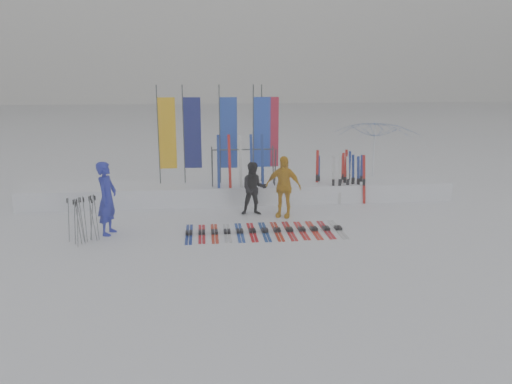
{
  "coord_description": "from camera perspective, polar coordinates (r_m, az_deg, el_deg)",
  "views": [
    {
      "loc": [
        -1.2,
        -11.52,
        4.14
      ],
      "look_at": [
        0.2,
        1.6,
        1.0
      ],
      "focal_mm": 35.0,
      "sensor_mm": 36.0,
      "label": 1
    }
  ],
  "objects": [
    {
      "name": "snow_bank",
      "position": [
        16.61,
        -1.78,
        0.02
      ],
      "size": [
        14.0,
        1.6,
        0.6
      ],
      "primitive_type": "cube",
      "color": "white",
      "rests_on": "ground"
    },
    {
      "name": "ski_row",
      "position": [
        13.4,
        1.0,
        -4.45
      ],
      "size": [
        4.2,
        1.69,
        0.07
      ],
      "color": "navy",
      "rests_on": "ground"
    },
    {
      "name": "person_yellow",
      "position": [
        14.65,
        3.13,
        0.62
      ],
      "size": [
        1.15,
        0.85,
        1.82
      ],
      "primitive_type": "imported",
      "rotation": [
        0.0,
        0.0,
        -0.44
      ],
      "color": "#DE9D0E",
      "rests_on": "ground"
    },
    {
      "name": "tent_canopy",
      "position": [
        17.89,
        13.39,
        3.92
      ],
      "size": [
        2.89,
        2.94,
        2.62
      ],
      "primitive_type": "imported",
      "rotation": [
        0.0,
        0.0,
        0.01
      ],
      "color": "white",
      "rests_on": "ground"
    },
    {
      "name": "ski_rack",
      "position": [
        16.01,
        -1.45,
        3.47
      ],
      "size": [
        2.04,
        0.8,
        1.23
      ],
      "color": "#383A3F",
      "rests_on": "ground"
    },
    {
      "name": "ground",
      "position": [
        12.3,
        -0.14,
        -6.28
      ],
      "size": [
        120.0,
        120.0,
        0.0
      ],
      "primitive_type": "plane",
      "color": "white",
      "rests_on": "ground"
    },
    {
      "name": "pole_cluster",
      "position": [
        13.15,
        -19.1,
        -3.04
      ],
      "size": [
        0.74,
        0.58,
        1.22
      ],
      "color": "#595B60",
      "rests_on": "ground"
    },
    {
      "name": "person_blue",
      "position": [
        13.57,
        -16.66,
        -0.7
      ],
      "size": [
        0.61,
        0.79,
        1.94
      ],
      "primitive_type": "imported",
      "rotation": [
        0.0,
        0.0,
        1.34
      ],
      "color": "#1B239E",
      "rests_on": "ground"
    },
    {
      "name": "upright_skis",
      "position": [
        16.78,
        10.03,
        1.64
      ],
      "size": [
        1.59,
        1.07,
        1.68
      ],
      "color": "red",
      "rests_on": "ground"
    },
    {
      "name": "feather_flags",
      "position": [
        16.44,
        -3.74,
        6.74
      ],
      "size": [
        3.94,
        0.13,
        3.2
      ],
      "color": "#383A3F",
      "rests_on": "ground"
    },
    {
      "name": "person_black",
      "position": [
        14.85,
        -0.24,
        0.38
      ],
      "size": [
        0.78,
        0.61,
        1.59
      ],
      "primitive_type": "imported",
      "rotation": [
        0.0,
        0.0,
        -0.0
      ],
      "color": "black",
      "rests_on": "ground"
    }
  ]
}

